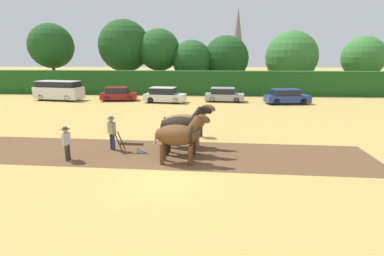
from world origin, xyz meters
The scene contains 23 objects.
ground_plane centered at (0.00, 0.00, 0.00)m, with size 240.00×240.00×0.00m, color tan.
plowed_furrow_strip centered at (-3.74, 3.00, 0.00)m, with size 26.57×4.43×0.01m, color brown.
hedgerow centered at (0.00, 26.40, 1.47)m, with size 55.77×1.80×2.94m, color #1E511E.
tree_far_left centered at (-20.90, 30.73, 6.08)m, with size 6.17×6.17×9.18m.
tree_left centered at (-10.95, 32.38, 6.12)m, with size 7.35×7.35×9.80m.
tree_center_left centered at (-5.92, 32.24, 5.56)m, with size 5.89×5.89×8.52m.
tree_center centered at (-1.26, 32.04, 4.17)m, with size 5.57×5.57×6.97m.
tree_center_right centered at (3.62, 33.34, 4.39)m, with size 6.47×6.47×7.63m.
tree_right centered at (12.87, 33.50, 4.58)m, with size 7.33×7.33×8.25m.
tree_far_right centered at (22.06, 32.04, 4.54)m, with size 5.64×5.64×7.37m.
church_spire centered at (7.99, 70.77, 8.77)m, with size 2.58×2.58×16.76m.
draft_horse_lead_left centered at (0.32, 1.63, 1.32)m, with size 2.63×1.05×2.35m.
draft_horse_lead_right centered at (0.36, 2.88, 1.44)m, with size 2.67×1.01×2.52m.
draft_horse_trail_left centered at (0.40, 4.14, 1.34)m, with size 2.95×0.98×2.41m.
plow centered at (-2.13, 2.95, 0.31)m, with size 1.51×0.47×1.13m.
farmer_at_plow centered at (-3.33, 3.34, 1.05)m, with size 0.53×0.48×1.77m.
farmer_beside_team centered at (1.08, 6.20, 0.91)m, with size 0.45×0.50×1.59m.
farmer_onlooker_left centered at (-4.89, 1.63, 0.92)m, with size 0.40×0.63×1.60m.
parked_van centered at (-15.01, 20.43, 1.08)m, with size 5.40×2.71×2.11m.
parked_car_left centered at (-8.43, 20.56, 0.71)m, with size 4.01×2.24×1.47m.
parked_car_center_left centered at (-3.23, 19.58, 0.76)m, with size 4.39×2.32×1.58m.
parked_car_center centered at (2.98, 20.75, 0.70)m, with size 4.20×2.14×1.47m.
parked_car_center_right centered at (9.26, 19.63, 0.72)m, with size 4.59×2.36×1.50m.
Camera 1 is at (1.80, -11.15, 4.74)m, focal length 28.00 mm.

